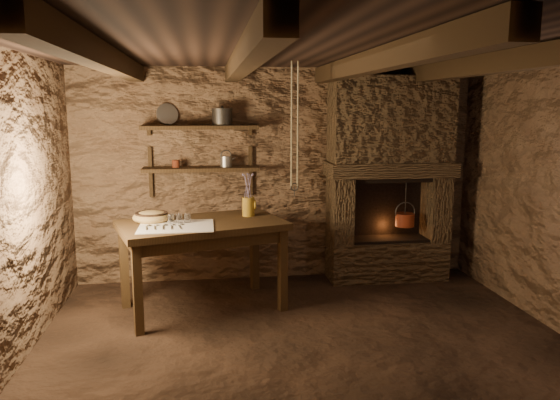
{
  "coord_description": "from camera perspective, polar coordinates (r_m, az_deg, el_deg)",
  "views": [
    {
      "loc": [
        -0.8,
        -4.12,
        1.97
      ],
      "look_at": [
        -0.11,
        0.9,
        1.1
      ],
      "focal_mm": 35.0,
      "sensor_mm": 36.0,
      "label": 1
    }
  ],
  "objects": [
    {
      "name": "floor",
      "position": [
        4.63,
        2.98,
        -15.43
      ],
      "size": [
        4.5,
        4.5,
        0.0
      ],
      "primitive_type": "plane",
      "color": "black",
      "rests_on": "ground"
    },
    {
      "name": "back_wall",
      "position": [
        6.22,
        -0.36,
        2.63
      ],
      "size": [
        4.5,
        0.04,
        2.4
      ],
      "primitive_type": "cube",
      "color": "#4F3625",
      "rests_on": "floor"
    },
    {
      "name": "front_wall",
      "position": [
        2.39,
        12.33,
        -9.3
      ],
      "size": [
        4.5,
        0.04,
        2.4
      ],
      "primitive_type": "cube",
      "color": "#4F3625",
      "rests_on": "floor"
    },
    {
      "name": "left_wall",
      "position": [
        4.43,
        -26.78,
        -1.32
      ],
      "size": [
        0.04,
        4.0,
        2.4
      ],
      "primitive_type": "cube",
      "color": "#4F3625",
      "rests_on": "floor"
    },
    {
      "name": "ceiling",
      "position": [
        4.22,
        3.28,
        15.58
      ],
      "size": [
        4.5,
        4.0,
        0.04
      ],
      "primitive_type": "cube",
      "color": "black",
      "rests_on": "back_wall"
    },
    {
      "name": "beam_far_left",
      "position": [
        4.19,
        -17.95,
        13.93
      ],
      "size": [
        0.14,
        3.95,
        0.16
      ],
      "primitive_type": "cube",
      "color": "black",
      "rests_on": "ceiling"
    },
    {
      "name": "beam_mid_left",
      "position": [
        4.14,
        -3.76,
        14.43
      ],
      "size": [
        0.14,
        3.95,
        0.16
      ],
      "primitive_type": "cube",
      "color": "black",
      "rests_on": "ceiling"
    },
    {
      "name": "beam_mid_right",
      "position": [
        4.33,
        9.98,
        14.1
      ],
      "size": [
        0.14,
        3.95,
        0.16
      ],
      "primitive_type": "cube",
      "color": "black",
      "rests_on": "ceiling"
    },
    {
      "name": "beam_far_right",
      "position": [
        4.73,
        21.93,
        13.18
      ],
      "size": [
        0.14,
        3.95,
        0.16
      ],
      "primitive_type": "cube",
      "color": "black",
      "rests_on": "ceiling"
    },
    {
      "name": "shelf_lower",
      "position": [
        5.99,
        -8.25,
        3.23
      ],
      "size": [
        1.25,
        0.3,
        0.04
      ],
      "primitive_type": "cube",
      "color": "black",
      "rests_on": "back_wall"
    },
    {
      "name": "shelf_upper",
      "position": [
        5.96,
        -8.36,
        7.53
      ],
      "size": [
        1.25,
        0.3,
        0.04
      ],
      "primitive_type": "cube",
      "color": "black",
      "rests_on": "back_wall"
    },
    {
      "name": "hearth",
      "position": [
        6.28,
        11.32,
        2.75
      ],
      "size": [
        1.43,
        0.51,
        2.3
      ],
      "color": "#3B2C1D",
      "rests_on": "floor"
    },
    {
      "name": "work_table",
      "position": [
        5.39,
        -8.08,
        -6.48
      ],
      "size": [
        1.72,
        1.28,
        0.88
      ],
      "rotation": [
        0.0,
        0.0,
        0.29
      ],
      "color": "#322111",
      "rests_on": "floor"
    },
    {
      "name": "linen_cloth",
      "position": [
        5.12,
        -10.78,
        -2.72
      ],
      "size": [
        0.68,
        0.55,
        0.01
      ],
      "primitive_type": "cube",
      "rotation": [
        0.0,
        0.0,
        -0.0
      ],
      "color": "silver",
      "rests_on": "work_table"
    },
    {
      "name": "pewter_cutlery_row",
      "position": [
        5.09,
        -10.79,
        -2.66
      ],
      "size": [
        0.57,
        0.22,
        0.01
      ],
      "primitive_type": null,
      "rotation": [
        0.0,
        0.0,
        -0.0
      ],
      "color": "gray",
      "rests_on": "linen_cloth"
    },
    {
      "name": "drinking_glasses",
      "position": [
        5.23,
        -10.49,
        -1.89
      ],
      "size": [
        0.22,
        0.07,
        0.09
      ],
      "primitive_type": null,
      "color": "white",
      "rests_on": "linen_cloth"
    },
    {
      "name": "stoneware_jug",
      "position": [
        5.5,
        -3.32,
        0.26
      ],
      "size": [
        0.16,
        0.16,
        0.44
      ],
      "rotation": [
        0.0,
        0.0,
        0.36
      ],
      "color": "#A77D20",
      "rests_on": "work_table"
    },
    {
      "name": "wooden_bowl",
      "position": [
        5.39,
        -13.28,
        -1.77
      ],
      "size": [
        0.44,
        0.44,
        0.13
      ],
      "primitive_type": "ellipsoid",
      "rotation": [
        0.0,
        0.0,
        0.26
      ],
      "color": "olive",
      "rests_on": "work_table"
    },
    {
      "name": "iron_stockpot",
      "position": [
        5.96,
        -6.07,
        8.55
      ],
      "size": [
        0.27,
        0.27,
        0.16
      ],
      "primitive_type": "cylinder",
      "rotation": [
        0.0,
        0.0,
        -0.3
      ],
      "color": "#2B2926",
      "rests_on": "shelf_upper"
    },
    {
      "name": "tin_pan",
      "position": [
        6.07,
        -11.71,
        8.77
      ],
      "size": [
        0.26,
        0.17,
        0.23
      ],
      "primitive_type": "cylinder",
      "rotation": [
        1.26,
        0.0,
        0.33
      ],
      "color": "#A1A29C",
      "rests_on": "shelf_upper"
    },
    {
      "name": "small_kettle",
      "position": [
        5.99,
        -5.66,
        4.03
      ],
      "size": [
        0.2,
        0.16,
        0.18
      ],
      "primitive_type": null,
      "rotation": [
        0.0,
        0.0,
        0.23
      ],
      "color": "#A1A29C",
      "rests_on": "shelf_lower"
    },
    {
      "name": "rusty_tin",
      "position": [
        6.0,
        -10.82,
        3.74
      ],
      "size": [
        0.08,
        0.08,
        0.08
      ],
      "primitive_type": "cylinder",
      "rotation": [
        0.0,
        0.0,
        -0.03
      ],
      "color": "#521D10",
      "rests_on": "shelf_lower"
    },
    {
      "name": "red_pot",
      "position": [
        6.38,
        12.92,
        -1.93
      ],
      "size": [
        0.27,
        0.27,
        0.54
      ],
      "rotation": [
        0.0,
        0.0,
        0.31
      ],
      "color": "maroon",
      "rests_on": "hearth"
    },
    {
      "name": "hanging_ropes",
      "position": [
        5.24,
        1.54,
        7.88
      ],
      "size": [
        0.08,
        0.08,
        1.2
      ],
      "primitive_type": null,
      "color": "tan",
      "rests_on": "ceiling"
    }
  ]
}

